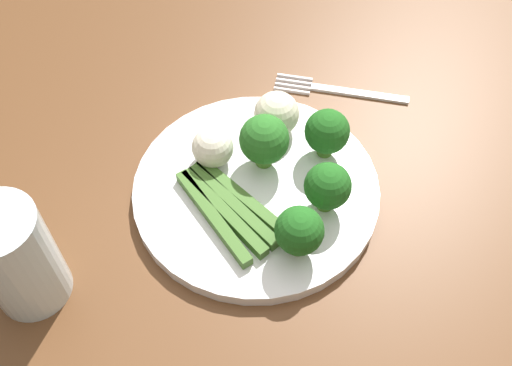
{
  "coord_description": "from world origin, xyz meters",
  "views": [
    {
      "loc": [
        -0.39,
        -0.06,
        1.29
      ],
      "look_at": [
        -0.03,
        0.05,
        0.77
      ],
      "focal_mm": 42.28,
      "sensor_mm": 36.0,
      "label": 1
    }
  ],
  "objects_px": {
    "broccoli_right": "(299,231)",
    "water_glass": "(16,258)",
    "fork": "(339,91)",
    "plate": "(256,190)",
    "broccoli_outer_edge": "(328,187)",
    "broccoli_back_right": "(327,132)",
    "cauliflower_front": "(277,114)",
    "dining_table": "(300,228)",
    "broccoli_front_left": "(264,141)",
    "asparagus_bundle": "(228,208)",
    "cauliflower_edge": "(213,147)"
  },
  "relations": [
    {
      "from": "cauliflower_front",
      "to": "asparagus_bundle",
      "type": "bearing_deg",
      "value": 171.31
    },
    {
      "from": "plate",
      "to": "dining_table",
      "type": "bearing_deg",
      "value": -55.19
    },
    {
      "from": "cauliflower_edge",
      "to": "dining_table",
      "type": "bearing_deg",
      "value": -82.81
    },
    {
      "from": "cauliflower_front",
      "to": "fork",
      "type": "xyz_separation_m",
      "value": [
        0.09,
        -0.06,
        -0.04
      ]
    },
    {
      "from": "broccoli_back_right",
      "to": "cauliflower_front",
      "type": "relative_size",
      "value": 1.18
    },
    {
      "from": "asparagus_bundle",
      "to": "broccoli_outer_edge",
      "type": "xyz_separation_m",
      "value": [
        0.03,
        -0.09,
        0.03
      ]
    },
    {
      "from": "broccoli_right",
      "to": "fork",
      "type": "distance_m",
      "value": 0.24
    },
    {
      "from": "broccoli_back_right",
      "to": "broccoli_front_left",
      "type": "xyz_separation_m",
      "value": [
        -0.03,
        0.06,
        0.0
      ]
    },
    {
      "from": "broccoli_front_left",
      "to": "cauliflower_front",
      "type": "distance_m",
      "value": 0.05
    },
    {
      "from": "broccoli_back_right",
      "to": "broccoli_right",
      "type": "xyz_separation_m",
      "value": [
        -0.13,
        -0.0,
        -0.0
      ]
    },
    {
      "from": "dining_table",
      "to": "cauliflower_front",
      "type": "distance_m",
      "value": 0.16
    },
    {
      "from": "broccoli_right",
      "to": "cauliflower_edge",
      "type": "distance_m",
      "value": 0.14
    },
    {
      "from": "broccoli_right",
      "to": "cauliflower_front",
      "type": "xyz_separation_m",
      "value": [
        0.15,
        0.06,
        -0.01
      ]
    },
    {
      "from": "broccoli_front_left",
      "to": "cauliflower_front",
      "type": "xyz_separation_m",
      "value": [
        0.05,
        -0.0,
        -0.01
      ]
    },
    {
      "from": "cauliflower_front",
      "to": "fork",
      "type": "bearing_deg",
      "value": -31.18
    },
    {
      "from": "dining_table",
      "to": "plate",
      "type": "distance_m",
      "value": 0.12
    },
    {
      "from": "broccoli_outer_edge",
      "to": "plate",
      "type": "bearing_deg",
      "value": 86.39
    },
    {
      "from": "broccoli_right",
      "to": "water_glass",
      "type": "xyz_separation_m",
      "value": [
        -0.1,
        0.24,
        0.01
      ]
    },
    {
      "from": "broccoli_back_right",
      "to": "cauliflower_front",
      "type": "bearing_deg",
      "value": 72.61
    },
    {
      "from": "fork",
      "to": "broccoli_right",
      "type": "bearing_deg",
      "value": 86.72
    },
    {
      "from": "dining_table",
      "to": "broccoli_right",
      "type": "relative_size",
      "value": 19.56
    },
    {
      "from": "plate",
      "to": "water_glass",
      "type": "bearing_deg",
      "value": 133.64
    },
    {
      "from": "asparagus_bundle",
      "to": "cauliflower_edge",
      "type": "relative_size",
      "value": 2.99
    },
    {
      "from": "broccoli_outer_edge",
      "to": "water_glass",
      "type": "distance_m",
      "value": 0.3
    },
    {
      "from": "broccoli_outer_edge",
      "to": "cauliflower_edge",
      "type": "distance_m",
      "value": 0.13
    },
    {
      "from": "cauliflower_edge",
      "to": "water_glass",
      "type": "xyz_separation_m",
      "value": [
        -0.19,
        0.12,
        0.02
      ]
    },
    {
      "from": "asparagus_bundle",
      "to": "cauliflower_front",
      "type": "xyz_separation_m",
      "value": [
        0.12,
        -0.02,
        0.02
      ]
    },
    {
      "from": "broccoli_outer_edge",
      "to": "cauliflower_front",
      "type": "xyz_separation_m",
      "value": [
        0.09,
        0.08,
        -0.01
      ]
    },
    {
      "from": "broccoli_front_left",
      "to": "asparagus_bundle",
      "type": "bearing_deg",
      "value": 165.61
    },
    {
      "from": "asparagus_bundle",
      "to": "broccoli_back_right",
      "type": "distance_m",
      "value": 0.13
    },
    {
      "from": "broccoli_back_right",
      "to": "broccoli_outer_edge",
      "type": "bearing_deg",
      "value": -167.55
    },
    {
      "from": "asparagus_bundle",
      "to": "water_glass",
      "type": "bearing_deg",
      "value": -107.94
    },
    {
      "from": "broccoli_front_left",
      "to": "water_glass",
      "type": "distance_m",
      "value": 0.27
    },
    {
      "from": "dining_table",
      "to": "fork",
      "type": "height_order",
      "value": "fork"
    },
    {
      "from": "asparagus_bundle",
      "to": "cauliflower_front",
      "type": "bearing_deg",
      "value": 114.04
    },
    {
      "from": "plate",
      "to": "asparagus_bundle",
      "type": "relative_size",
      "value": 1.96
    },
    {
      "from": "fork",
      "to": "water_glass",
      "type": "bearing_deg",
      "value": 51.65
    },
    {
      "from": "asparagus_bundle",
      "to": "broccoli_back_right",
      "type": "xyz_separation_m",
      "value": [
        0.1,
        -0.08,
        0.03
      ]
    },
    {
      "from": "dining_table",
      "to": "cauliflower_front",
      "type": "xyz_separation_m",
      "value": [
        0.05,
        0.05,
        0.14
      ]
    },
    {
      "from": "broccoli_right",
      "to": "water_glass",
      "type": "relative_size",
      "value": 0.49
    },
    {
      "from": "dining_table",
      "to": "fork",
      "type": "distance_m",
      "value": 0.18
    },
    {
      "from": "dining_table",
      "to": "fork",
      "type": "relative_size",
      "value": 6.94
    },
    {
      "from": "broccoli_outer_edge",
      "to": "water_glass",
      "type": "relative_size",
      "value": 0.49
    },
    {
      "from": "plate",
      "to": "broccoli_outer_edge",
      "type": "relative_size",
      "value": 4.46
    },
    {
      "from": "plate",
      "to": "broccoli_outer_edge",
      "type": "xyz_separation_m",
      "value": [
        -0.0,
        -0.08,
        0.04
      ]
    },
    {
      "from": "plate",
      "to": "asparagus_bundle",
      "type": "bearing_deg",
      "value": 154.18
    },
    {
      "from": "dining_table",
      "to": "cauliflower_front",
      "type": "height_order",
      "value": "cauliflower_front"
    },
    {
      "from": "dining_table",
      "to": "broccoli_front_left",
      "type": "relative_size",
      "value": 17.61
    },
    {
      "from": "asparagus_bundle",
      "to": "broccoli_front_left",
      "type": "distance_m",
      "value": 0.08
    },
    {
      "from": "broccoli_right",
      "to": "broccoli_front_left",
      "type": "xyz_separation_m",
      "value": [
        0.1,
        0.06,
        0.0
      ]
    }
  ]
}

